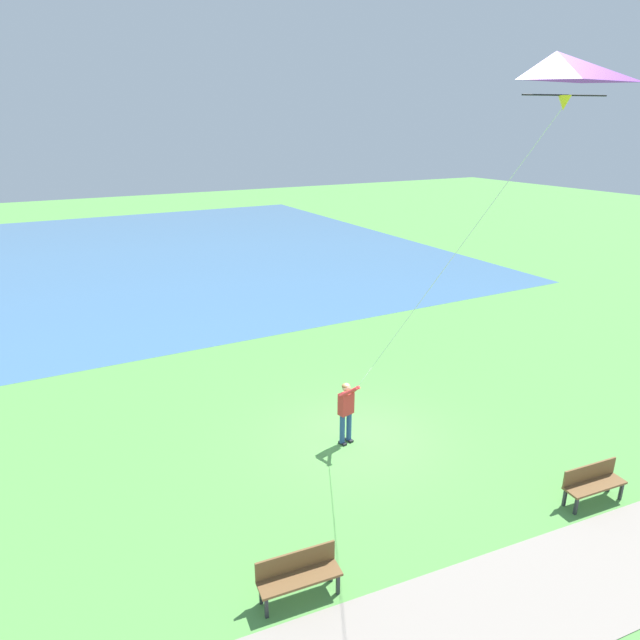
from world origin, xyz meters
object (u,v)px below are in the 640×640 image
(park_bench_near_walkway, at_px, (593,481))
(flying_kite, at_px, (552,87))
(person_kite_flyer, at_px, (347,408))
(park_bench_far_walkway, at_px, (298,573))

(park_bench_near_walkway, bearing_deg, flying_kite, 83.16)
(person_kite_flyer, relative_size, park_bench_far_walkway, 1.19)
(flying_kite, height_order, park_bench_far_walkway, flying_kite)
(park_bench_far_walkway, bearing_deg, flying_kite, -95.38)
(flying_kite, bearing_deg, park_bench_near_walkway, -96.84)
(park_bench_near_walkway, relative_size, park_bench_far_walkway, 1.00)
(park_bench_near_walkway, bearing_deg, person_kite_flyer, 37.39)
(person_kite_flyer, distance_m, park_bench_near_walkway, 5.93)
(person_kite_flyer, distance_m, flying_kite, 8.76)
(park_bench_far_walkway, bearing_deg, person_kite_flyer, -40.38)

